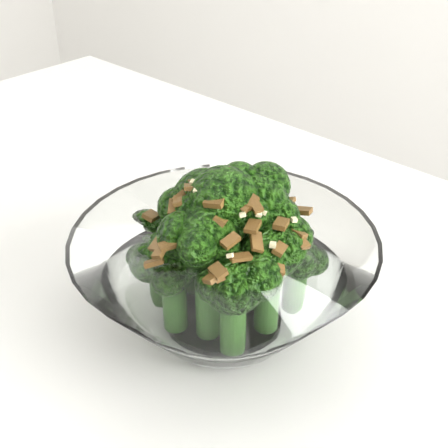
% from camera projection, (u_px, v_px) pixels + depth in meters
% --- Properties ---
extents(table, '(1.37, 1.09, 0.75)m').
position_uv_depth(table, '(151.00, 414.00, 0.50)').
color(table, white).
rests_on(table, ground).
extents(broccoli_dish, '(0.22, 0.22, 0.14)m').
position_uv_depth(broccoli_dish, '(224.00, 269.00, 0.46)').
color(broccoli_dish, white).
rests_on(broccoli_dish, table).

